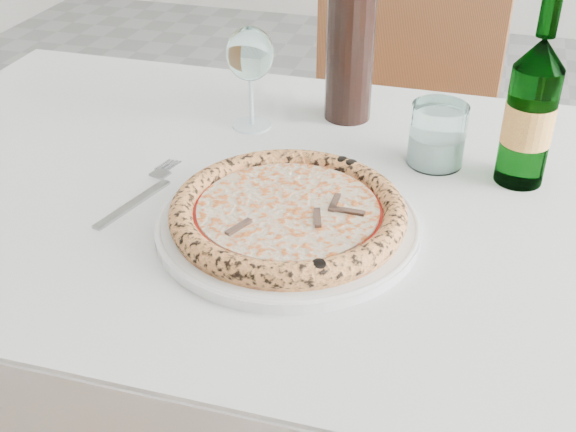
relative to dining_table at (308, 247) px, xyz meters
name	(u,v)px	position (x,y,z in m)	size (l,w,h in m)	color
dining_table	(308,247)	(0.00, 0.00, 0.00)	(1.37, 0.82, 0.76)	brown
chair_far	(390,113)	(0.00, 0.78, -0.13)	(0.51, 0.51, 0.93)	brown
plate	(288,223)	(0.00, -0.10, 0.10)	(0.33, 0.33, 0.02)	white
pizza	(288,212)	(0.00, -0.10, 0.12)	(0.30, 0.30, 0.03)	#E0934B
fork	(142,194)	(-0.22, -0.08, 0.10)	(0.05, 0.20, 0.00)	#A4A5A8
wine_glass	(250,57)	(-0.14, 0.17, 0.21)	(0.07, 0.07, 0.16)	silver
tumbler	(437,139)	(0.16, 0.13, 0.13)	(0.08, 0.08, 0.09)	white
beer_bottle	(530,112)	(0.28, 0.11, 0.20)	(0.07, 0.07, 0.26)	#27702D
wine_bottle	(351,39)	(0.00, 0.25, 0.23)	(0.08, 0.08, 0.31)	black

